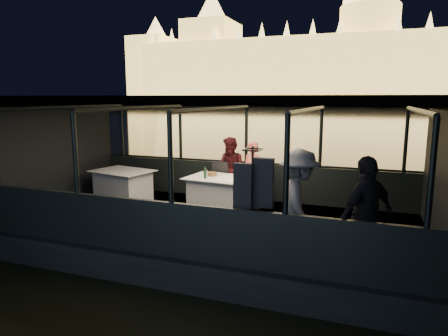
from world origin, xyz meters
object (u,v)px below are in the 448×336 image
(passenger_dark, at_px, (366,216))
(chair_port_left, at_px, (217,186))
(person_man_maroon, at_px, (231,171))
(person_woman_coral, at_px, (252,173))
(dining_table_central, at_px, (220,194))
(wine_bottle, at_px, (205,172))
(dining_table_aft, at_px, (123,185))
(chair_port_right, at_px, (255,187))
(passenger_stripe, at_px, (299,206))
(coat_stand, at_px, (252,206))

(passenger_dark, bearing_deg, chair_port_left, -90.11)
(person_man_maroon, bearing_deg, person_woman_coral, 11.83)
(dining_table_central, bearing_deg, chair_port_left, 118.14)
(passenger_dark, height_order, wine_bottle, passenger_dark)
(dining_table_aft, bearing_deg, wine_bottle, -6.74)
(dining_table_aft, height_order, chair_port_right, chair_port_right)
(chair_port_left, height_order, person_man_maroon, person_man_maroon)
(dining_table_aft, xyz_separation_m, chair_port_left, (2.33, 0.43, 0.06))
(passenger_stripe, bearing_deg, coat_stand, 101.14)
(dining_table_aft, bearing_deg, person_woman_coral, 13.10)
(dining_table_central, bearing_deg, passenger_stripe, -45.04)
(person_woman_coral, bearing_deg, coat_stand, -55.67)
(chair_port_right, relative_size, passenger_dark, 0.53)
(person_man_maroon, distance_m, wine_bottle, 1.14)
(wine_bottle, bearing_deg, person_woman_coral, 51.74)
(chair_port_right, relative_size, wine_bottle, 3.38)
(dining_table_central, distance_m, person_woman_coral, 1.00)
(dining_table_aft, bearing_deg, dining_table_central, -0.93)
(wine_bottle, bearing_deg, chair_port_left, 89.34)
(dining_table_central, xyz_separation_m, passenger_dark, (3.11, -2.31, 0.47))
(person_woman_coral, bearing_deg, chair_port_left, -140.78)
(chair_port_right, distance_m, wine_bottle, 1.33)
(person_woman_coral, bearing_deg, chair_port_right, -30.45)
(coat_stand, height_order, person_man_maroon, coat_stand)
(person_woman_coral, height_order, person_man_maroon, person_man_maroon)
(passenger_stripe, distance_m, wine_bottle, 3.03)
(coat_stand, bearing_deg, chair_port_right, 104.73)
(person_woman_coral, distance_m, person_man_maroon, 0.58)
(person_woman_coral, bearing_deg, wine_bottle, -109.97)
(dining_table_central, bearing_deg, person_woman_coral, 55.37)
(dining_table_central, relative_size, person_woman_coral, 0.96)
(person_woman_coral, relative_size, passenger_stripe, 0.86)
(chair_port_right, xyz_separation_m, passenger_dark, (2.46, -2.95, 0.40))
(dining_table_central, distance_m, chair_port_left, 0.53)
(chair_port_right, height_order, passenger_dark, passenger_dark)
(dining_table_aft, distance_m, person_woman_coral, 3.21)
(person_woman_coral, xyz_separation_m, passenger_dark, (2.58, -3.08, 0.10))
(dining_table_central, relative_size, dining_table_aft, 1.02)
(coat_stand, relative_size, passenger_dark, 1.05)
(wine_bottle, bearing_deg, person_man_maroon, 78.90)
(chair_port_left, bearing_deg, chair_port_right, 26.97)
(passenger_stripe, bearing_deg, wine_bottle, 31.15)
(chair_port_left, bearing_deg, wine_bottle, -74.29)
(chair_port_right, height_order, person_woman_coral, person_woman_coral)
(person_woman_coral, bearing_deg, person_man_maroon, -172.27)
(dining_table_central, relative_size, passenger_stripe, 0.83)
(chair_port_left, xyz_separation_m, chair_port_right, (0.89, 0.17, 0.00))
(passenger_dark, relative_size, wine_bottle, 6.40)
(passenger_dark, bearing_deg, dining_table_aft, -72.97)
(dining_table_aft, relative_size, chair_port_right, 1.56)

